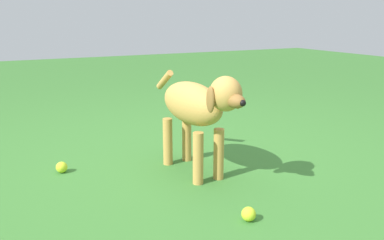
# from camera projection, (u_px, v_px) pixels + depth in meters

# --- Properties ---
(ground) EXTENTS (14.00, 14.00, 0.00)m
(ground) POSITION_uv_depth(u_px,v_px,m) (186.00, 167.00, 2.47)
(ground) COLOR #38722D
(dog) EXTENTS (0.90, 0.25, 0.61)m
(dog) POSITION_uv_depth(u_px,v_px,m) (197.00, 107.00, 2.26)
(dog) COLOR #C69347
(dog) RESTS_ON ground
(tennis_ball_0) EXTENTS (0.07, 0.07, 0.07)m
(tennis_ball_0) POSITION_uv_depth(u_px,v_px,m) (62.00, 167.00, 2.37)
(tennis_ball_0) COLOR #CBE32C
(tennis_ball_0) RESTS_ON ground
(tennis_ball_1) EXTENTS (0.07, 0.07, 0.07)m
(tennis_ball_1) POSITION_uv_depth(u_px,v_px,m) (249.00, 214.00, 1.81)
(tennis_ball_1) COLOR #C6E32B
(tennis_ball_1) RESTS_ON ground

